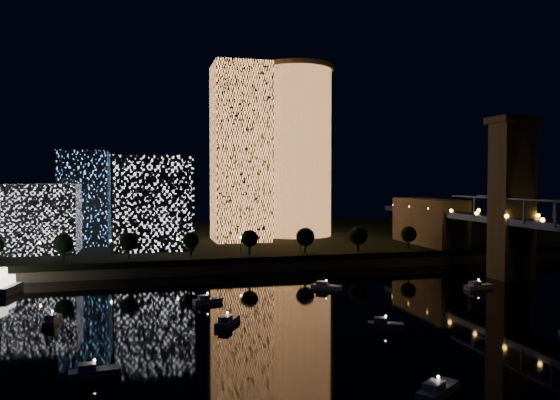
{
  "coord_description": "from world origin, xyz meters",
  "views": [
    {
      "loc": [
        -45.73,
        -95.31,
        30.64
      ],
      "look_at": [
        -7.6,
        55.0,
        24.88
      ],
      "focal_mm": 35.0,
      "sensor_mm": 36.0,
      "label": 1
    }
  ],
  "objects": [
    {
      "name": "tower_rectangular",
      "position": [
        -5.18,
        132.29,
        42.01
      ],
      "size": [
        23.26,
        23.26,
        74.02
      ],
      "primitive_type": "cube",
      "color": "#FA9850",
      "rests_on": "far_bank"
    },
    {
      "name": "esplanade_trees",
      "position": [
        -23.84,
        88.0,
        10.47
      ],
      "size": [
        165.59,
        6.71,
        8.85
      ],
      "color": "black",
      "rests_on": "far_bank"
    },
    {
      "name": "midrise_blocks",
      "position": [
        -66.81,
        120.29,
        20.76
      ],
      "size": [
        92.08,
        45.37,
        36.88
      ],
      "color": "white",
      "rests_on": "far_bank"
    },
    {
      "name": "seawall",
      "position": [
        0.0,
        82.0,
        1.5
      ],
      "size": [
        420.0,
        6.0,
        3.0
      ],
      "primitive_type": "cube",
      "color": "#6B5E4C",
      "rests_on": "ground"
    },
    {
      "name": "far_bank",
      "position": [
        0.0,
        160.0,
        2.5
      ],
      "size": [
        420.0,
        160.0,
        5.0
      ],
      "primitive_type": "cube",
      "color": "black",
      "rests_on": "ground"
    },
    {
      "name": "street_lamps",
      "position": [
        -34.0,
        94.0,
        9.02
      ],
      "size": [
        132.7,
        0.7,
        5.65
      ],
      "color": "black",
      "rests_on": "far_bank"
    },
    {
      "name": "motorboats",
      "position": [
        -1.26,
        14.31,
        0.81
      ],
      "size": [
        127.62,
        82.11,
        2.78
      ],
      "color": "silver",
      "rests_on": "ground"
    },
    {
      "name": "tower_cylindrical",
      "position": [
        23.06,
        145.73,
        43.83
      ],
      "size": [
        34.0,
        34.0,
        77.41
      ],
      "color": "#FA9850",
      "rests_on": "far_bank"
    },
    {
      "name": "ground",
      "position": [
        0.0,
        0.0,
        0.0
      ],
      "size": [
        520.0,
        520.0,
        0.0
      ],
      "primitive_type": "plane",
      "color": "black",
      "rests_on": "ground"
    }
  ]
}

